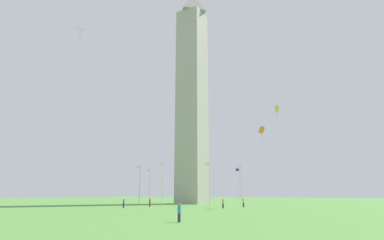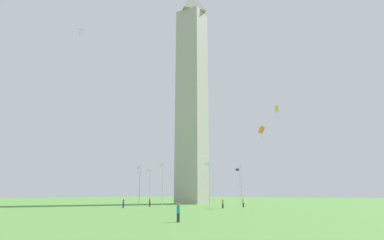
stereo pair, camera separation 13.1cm
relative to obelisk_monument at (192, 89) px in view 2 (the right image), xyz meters
name	(u,v)px [view 2 (the right image)]	position (x,y,z in m)	size (l,w,h in m)	color
ground_plane	(192,204)	(0.00, 0.00, -30.80)	(260.00, 260.00, 0.00)	#548C3D
obelisk_monument	(192,89)	(0.00, 0.00, 0.00)	(6.78, 6.78, 61.59)	#A8A399
flagpole_n	(150,184)	(13.56, 0.00, -25.71)	(1.12, 0.14, 9.37)	silver
flagpole_ne	(139,183)	(9.61, 9.55, -25.71)	(1.12, 0.14, 9.37)	silver
flagpole_e	(163,182)	(0.05, 13.51, -25.71)	(1.12, 0.14, 9.37)	silver
flagpole_se	(209,182)	(-9.50, 9.55, -25.71)	(1.12, 0.14, 9.37)	silver
flagpole_s	(241,183)	(-13.46, 0.00, -25.71)	(1.12, 0.14, 9.37)	silver
flagpole_sw	(240,184)	(-9.50, -9.55, -25.71)	(1.12, 0.14, 9.37)	silver
flagpole_w	(214,185)	(0.05, -13.51, -25.71)	(1.12, 0.14, 9.37)	silver
flagpole_nw	(179,185)	(9.61, -9.55, -25.71)	(1.12, 0.14, 9.37)	silver
person_red_shirt	(150,203)	(-1.35, 19.95, -29.99)	(0.32, 0.32, 1.63)	#2D2D38
person_teal_shirt	(178,213)	(-23.62, 45.72, -29.93)	(0.32, 0.32, 1.73)	#2D2D38
person_orange_shirt	(223,204)	(-16.54, 18.68, -29.97)	(0.32, 0.32, 1.67)	#2D2D38
person_yellow_shirt	(243,203)	(-18.39, 13.02, -29.95)	(0.32, 0.32, 1.71)	#2D2D38
person_purple_shirt	(123,203)	(0.06, 26.12, -29.93)	(0.32, 0.32, 1.74)	#2D2D38
kite_orange_box	(261,130)	(-21.57, 9.01, -15.23)	(1.36, 1.40, 2.80)	orange
kite_yellow_box	(277,109)	(-25.34, 10.53, -11.55)	(0.93, 1.22, 2.55)	yellow
kite_green_diamond	(80,30)	(2.07, 37.56, 0.13)	(1.59, 1.60, 1.92)	green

